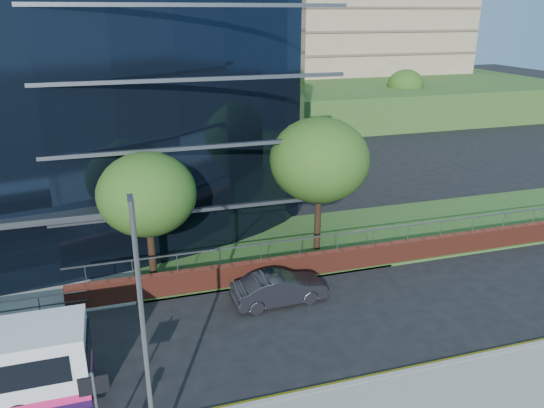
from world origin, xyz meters
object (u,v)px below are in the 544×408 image
object	(u,v)px
street_sign	(95,396)
parked_car	(280,288)
tree_dist_e	(284,90)
tree_far_d	(319,160)
tree_dist_f	(406,85)
tree_far_c	(147,194)
streetlight_east	(143,330)

from	to	relation	value
street_sign	parked_car	world-z (taller)	street_sign
street_sign	tree_dist_e	world-z (taller)	tree_dist_e
street_sign	tree_far_d	xyz separation A→B (m)	(11.50, 11.59, 3.04)
street_sign	tree_dist_f	xyz separation A→B (m)	(35.50, 43.59, 2.06)
tree_dist_f	tree_dist_e	bearing A→B (deg)	-172.87
street_sign	tree_far_c	bearing A→B (deg)	76.71
tree_far_c	parked_car	xyz separation A→B (m)	(5.29, -3.73, -3.82)
tree_far_c	street_sign	bearing A→B (deg)	-103.29
tree_far_c	parked_car	world-z (taller)	tree_far_c
street_sign	tree_far_d	bearing A→B (deg)	45.22
street_sign	tree_far_d	distance (m)	16.61
street_sign	streetlight_east	size ratio (longest dim) A/B	0.35
tree_dist_e	streetlight_east	size ratio (longest dim) A/B	0.81
tree_far_c	tree_dist_e	xyz separation A→B (m)	(17.00, 31.00, 0.00)
tree_dist_e	parked_car	size ratio (longest dim) A/B	1.50
tree_dist_f	parked_car	distance (m)	46.14
streetlight_east	tree_far_c	bearing A→B (deg)	84.89
tree_dist_e	tree_dist_f	distance (m)	16.13
tree_dist_e	parked_car	world-z (taller)	tree_dist_e
tree_dist_f	parked_car	bearing A→B (deg)	-127.03
streetlight_east	parked_car	size ratio (longest dim) A/B	1.84
tree_dist_e	streetlight_east	distance (m)	45.85
street_sign	tree_dist_f	world-z (taller)	tree_dist_f
tree_dist_e	parked_car	bearing A→B (deg)	-108.63
tree_far_d	streetlight_east	world-z (taller)	streetlight_east
street_sign	tree_dist_e	distance (m)	45.99
tree_far_c	tree_dist_e	size ratio (longest dim) A/B	1.00
parked_car	streetlight_east	bearing A→B (deg)	136.77
tree_far_c	parked_car	size ratio (longest dim) A/B	1.50
tree_far_d	tree_dist_e	size ratio (longest dim) A/B	1.14
tree_dist_f	streetlight_east	distance (m)	55.74
tree_dist_e	tree_far_d	bearing A→B (deg)	-104.93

